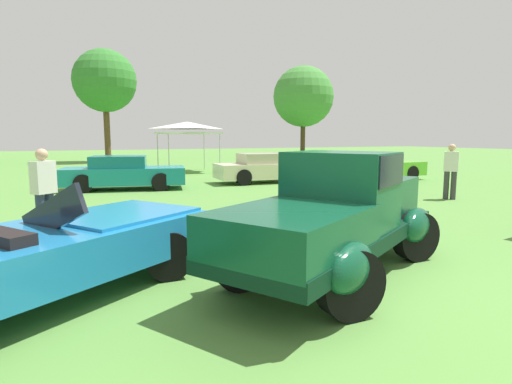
{
  "coord_description": "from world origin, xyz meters",
  "views": [
    {
      "loc": [
        -3.47,
        -4.29,
        1.9
      ],
      "look_at": [
        -0.37,
        2.45,
        0.92
      ],
      "focal_mm": 29.18,
      "sensor_mm": 36.0,
      "label": 1
    }
  ],
  "objects_px": {
    "feature_pickup_truck": "(337,213)",
    "show_car_lime": "(377,167)",
    "spectator_by_row": "(44,191)",
    "show_car_cream": "(265,168)",
    "neighbor_convertible": "(44,251)",
    "show_car_teal": "(123,173)",
    "spectator_between_cars": "(451,170)",
    "canopy_tent_left_field": "(187,127)"
  },
  "relations": [
    {
      "from": "feature_pickup_truck",
      "to": "show_car_teal",
      "type": "relative_size",
      "value": 0.97
    },
    {
      "from": "neighbor_convertible",
      "to": "show_car_cream",
      "type": "height_order",
      "value": "neighbor_convertible"
    },
    {
      "from": "show_car_teal",
      "to": "show_car_lime",
      "type": "relative_size",
      "value": 1.05
    },
    {
      "from": "feature_pickup_truck",
      "to": "spectator_between_cars",
      "type": "xyz_separation_m",
      "value": [
        7.31,
        4.36,
        0.05
      ]
    },
    {
      "from": "feature_pickup_truck",
      "to": "canopy_tent_left_field",
      "type": "distance_m",
      "value": 17.76
    },
    {
      "from": "show_car_lime",
      "to": "neighbor_convertible",
      "type": "bearing_deg",
      "value": -144.58
    },
    {
      "from": "show_car_teal",
      "to": "neighbor_convertible",
      "type": "bearing_deg",
      "value": -101.84
    },
    {
      "from": "show_car_cream",
      "to": "show_car_lime",
      "type": "height_order",
      "value": "same"
    },
    {
      "from": "feature_pickup_truck",
      "to": "spectator_between_cars",
      "type": "bearing_deg",
      "value": 30.82
    },
    {
      "from": "feature_pickup_truck",
      "to": "show_car_teal",
      "type": "height_order",
      "value": "feature_pickup_truck"
    },
    {
      "from": "feature_pickup_truck",
      "to": "show_car_cream",
      "type": "height_order",
      "value": "feature_pickup_truck"
    },
    {
      "from": "show_car_lime",
      "to": "spectator_by_row",
      "type": "bearing_deg",
      "value": -155.75
    },
    {
      "from": "show_car_cream",
      "to": "spectator_by_row",
      "type": "relative_size",
      "value": 2.52
    },
    {
      "from": "canopy_tent_left_field",
      "to": "show_car_cream",
      "type": "bearing_deg",
      "value": -76.9
    },
    {
      "from": "feature_pickup_truck",
      "to": "show_car_lime",
      "type": "distance_m",
      "value": 13.36
    },
    {
      "from": "feature_pickup_truck",
      "to": "show_car_lime",
      "type": "relative_size",
      "value": 1.02
    },
    {
      "from": "show_car_cream",
      "to": "spectator_between_cars",
      "type": "distance_m",
      "value": 7.31
    },
    {
      "from": "show_car_teal",
      "to": "spectator_between_cars",
      "type": "height_order",
      "value": "spectator_between_cars"
    },
    {
      "from": "neighbor_convertible",
      "to": "show_car_cream",
      "type": "bearing_deg",
      "value": 52.58
    },
    {
      "from": "show_car_teal",
      "to": "canopy_tent_left_field",
      "type": "bearing_deg",
      "value": 56.85
    },
    {
      "from": "show_car_cream",
      "to": "spectator_by_row",
      "type": "xyz_separation_m",
      "value": [
        -7.99,
        -7.03,
        0.31
      ]
    },
    {
      "from": "feature_pickup_truck",
      "to": "spectator_by_row",
      "type": "distance_m",
      "value": 5.45
    },
    {
      "from": "feature_pickup_truck",
      "to": "neighbor_convertible",
      "type": "relative_size",
      "value": 0.96
    },
    {
      "from": "feature_pickup_truck",
      "to": "show_car_cream",
      "type": "relative_size",
      "value": 1.04
    },
    {
      "from": "show_car_lime",
      "to": "spectator_between_cars",
      "type": "bearing_deg",
      "value": -108.54
    },
    {
      "from": "spectator_between_cars",
      "to": "spectator_by_row",
      "type": "height_order",
      "value": "same"
    },
    {
      "from": "feature_pickup_truck",
      "to": "show_car_cream",
      "type": "bearing_deg",
      "value": 68.87
    },
    {
      "from": "show_car_lime",
      "to": "feature_pickup_truck",
      "type": "bearing_deg",
      "value": -133.05
    },
    {
      "from": "feature_pickup_truck",
      "to": "spectator_between_cars",
      "type": "relative_size",
      "value": 2.63
    },
    {
      "from": "spectator_between_cars",
      "to": "canopy_tent_left_field",
      "type": "distance_m",
      "value": 13.98
    },
    {
      "from": "spectator_by_row",
      "to": "show_car_lime",
      "type": "bearing_deg",
      "value": 24.25
    },
    {
      "from": "spectator_by_row",
      "to": "canopy_tent_left_field",
      "type": "height_order",
      "value": "canopy_tent_left_field"
    },
    {
      "from": "spectator_between_cars",
      "to": "spectator_by_row",
      "type": "relative_size",
      "value": 1.0
    },
    {
      "from": "spectator_by_row",
      "to": "show_car_teal",
      "type": "bearing_deg",
      "value": 72.18
    },
    {
      "from": "feature_pickup_truck",
      "to": "show_car_lime",
      "type": "bearing_deg",
      "value": 46.95
    },
    {
      "from": "neighbor_convertible",
      "to": "show_car_lime",
      "type": "xyz_separation_m",
      "value": [
        12.75,
        9.07,
        0.02
      ]
    },
    {
      "from": "spectator_by_row",
      "to": "spectator_between_cars",
      "type": "bearing_deg",
      "value": 2.02
    },
    {
      "from": "show_car_lime",
      "to": "spectator_by_row",
      "type": "xyz_separation_m",
      "value": [
        -12.86,
        -5.79,
        0.31
      ]
    },
    {
      "from": "neighbor_convertible",
      "to": "show_car_teal",
      "type": "height_order",
      "value": "neighbor_convertible"
    },
    {
      "from": "show_car_lime",
      "to": "canopy_tent_left_field",
      "type": "relative_size",
      "value": 1.44
    },
    {
      "from": "canopy_tent_left_field",
      "to": "feature_pickup_truck",
      "type": "bearing_deg",
      "value": -98.91
    },
    {
      "from": "show_car_teal",
      "to": "show_car_lime",
      "type": "bearing_deg",
      "value": -6.93
    }
  ]
}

